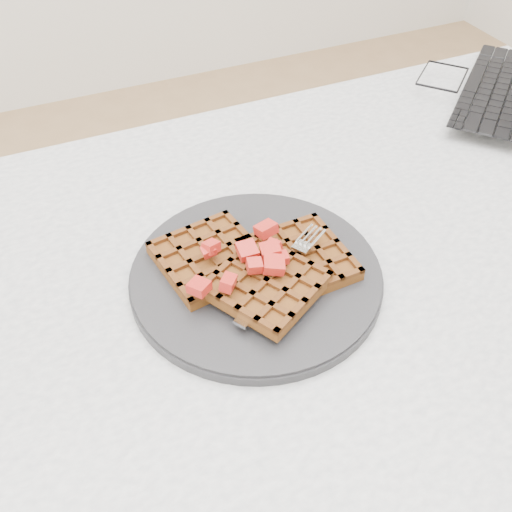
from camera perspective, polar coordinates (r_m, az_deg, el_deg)
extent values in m
plane|color=tan|center=(1.37, 5.92, -22.80)|extent=(4.00, 4.00, 0.00)
cube|color=silver|center=(0.75, 9.94, -0.07)|extent=(1.20, 0.80, 0.03)
cube|color=white|center=(1.48, 19.44, 4.13)|extent=(0.06, 0.06, 0.72)
cylinder|color=#242326|center=(0.69, 0.00, -1.92)|extent=(0.30, 0.30, 0.02)
imported|color=black|center=(1.12, 21.09, 15.34)|extent=(0.39, 0.38, 0.03)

